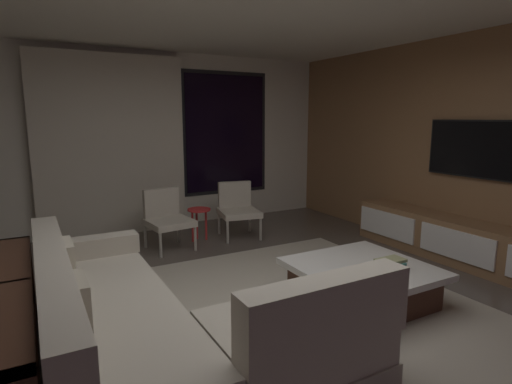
{
  "coord_description": "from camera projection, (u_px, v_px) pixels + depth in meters",
  "views": [
    {
      "loc": [
        -1.62,
        -2.74,
        1.71
      ],
      "look_at": [
        0.48,
        1.05,
        0.93
      ],
      "focal_mm": 28.95,
      "sensor_mm": 36.0,
      "label": 1
    }
  ],
  "objects": [
    {
      "name": "media_wall",
      "position": [
        501.0,
        150.0,
        4.66
      ],
      "size": [
        0.12,
        7.8,
        2.7
      ],
      "color": "#8E6642",
      "rests_on": "floor"
    },
    {
      "name": "coffee_table",
      "position": [
        362.0,
        283.0,
        3.85
      ],
      "size": [
        1.16,
        1.16,
        0.36
      ],
      "color": "#482A1D",
      "rests_on": "floor"
    },
    {
      "name": "media_console",
      "position": [
        471.0,
        246.0,
        4.76
      ],
      "size": [
        0.46,
        3.1,
        0.52
      ],
      "color": "#8E6642",
      "rests_on": "floor"
    },
    {
      "name": "floor",
      "position": [
        267.0,
        326.0,
        3.44
      ],
      "size": [
        9.2,
        9.2,
        0.0
      ],
      "primitive_type": "plane",
      "color": "#564C44"
    },
    {
      "name": "console_table_behind_couch",
      "position": [
        0.0,
        336.0,
        2.5
      ],
      "size": [
        0.4,
        2.1,
        0.74
      ],
      "color": "#482A1D",
      "rests_on": "floor"
    },
    {
      "name": "accent_chair_near_window",
      "position": [
        238.0,
        207.0,
        6.0
      ],
      "size": [
        0.63,
        0.65,
        0.78
      ],
      "color": "#B2ADA0",
      "rests_on": "floor"
    },
    {
      "name": "back_wall_with_window",
      "position": [
        144.0,
        142.0,
        6.28
      ],
      "size": [
        6.6,
        0.3,
        2.7
      ],
      "color": "silver",
      "rests_on": "floor"
    },
    {
      "name": "sectional_couch",
      "position": [
        156.0,
        327.0,
        2.84
      ],
      "size": [
        1.98,
        2.5,
        0.82
      ],
      "color": "#A49C8C",
      "rests_on": "floor"
    },
    {
      "name": "mounted_tv",
      "position": [
        474.0,
        149.0,
        4.82
      ],
      "size": [
        0.05,
        1.17,
        0.67
      ],
      "color": "black"
    },
    {
      "name": "book_stack_on_coffee_table",
      "position": [
        389.0,
        265.0,
        3.71
      ],
      "size": [
        0.29,
        0.24,
        0.1
      ],
      "color": "#396780",
      "rests_on": "coffee_table"
    },
    {
      "name": "accent_chair_by_curtain",
      "position": [
        166.0,
        216.0,
        5.44
      ],
      "size": [
        0.61,
        0.62,
        0.78
      ],
      "color": "#B2ADA0",
      "rests_on": "floor"
    },
    {
      "name": "side_stool",
      "position": [
        199.0,
        215.0,
        5.77
      ],
      "size": [
        0.32,
        0.32,
        0.46
      ],
      "color": "red",
      "rests_on": "floor"
    },
    {
      "name": "area_rug",
      "position": [
        308.0,
        320.0,
        3.52
      ],
      "size": [
        3.2,
        3.8,
        0.01
      ],
      "primitive_type": "cube",
      "color": "#ADA391",
      "rests_on": "floor"
    }
  ]
}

